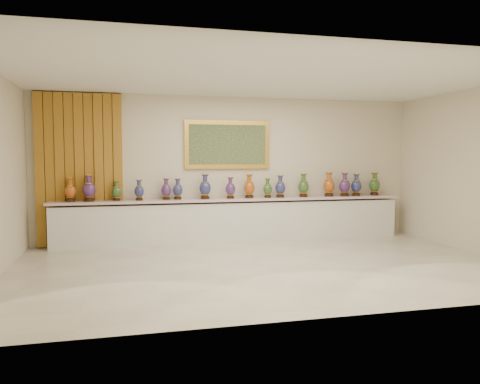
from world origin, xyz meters
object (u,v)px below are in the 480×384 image
(counter, at_px, (234,220))
(vase_1, at_px, (89,189))
(vase_2, at_px, (117,192))
(vase_0, at_px, (70,191))

(counter, distance_m, vase_1, 2.94)
(vase_1, height_order, vase_2, vase_1)
(vase_1, bearing_deg, counter, 0.33)
(vase_1, distance_m, vase_2, 0.51)
(counter, height_order, vase_1, vase_1)
(vase_1, relative_size, vase_2, 1.29)
(vase_0, xyz_separation_m, vase_2, (0.85, 0.01, -0.03))
(counter, height_order, vase_2, vase_2)
(counter, distance_m, vase_0, 3.26)
(vase_2, bearing_deg, counter, -0.10)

